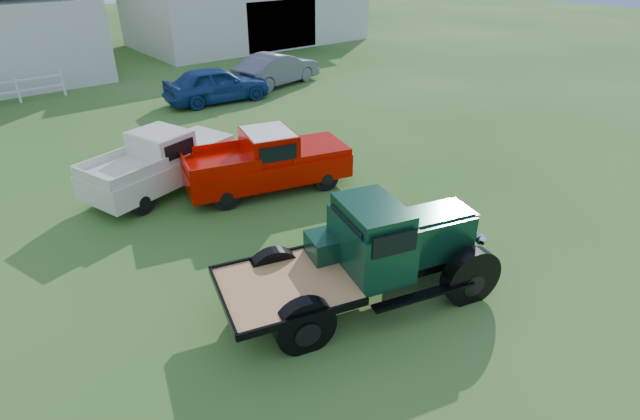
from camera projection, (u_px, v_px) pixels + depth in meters
ground at (345, 271)px, 11.63m from camera, size 120.00×120.00×0.00m
shed_right at (248, 5)px, 36.62m from camera, size 16.80×9.20×5.20m
vintage_flatbed at (365, 254)px, 10.21m from camera, size 6.11×3.71×2.26m
red_pickup at (266, 160)px, 15.07m from camera, size 5.46×3.22×1.87m
white_pickup at (161, 162)px, 15.09m from camera, size 5.23×3.27×1.80m
misc_car_blue at (217, 84)px, 23.48m from camera, size 5.10×2.55×1.67m
misc_car_grey at (277, 69)px, 26.28m from camera, size 5.26×2.77×1.65m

